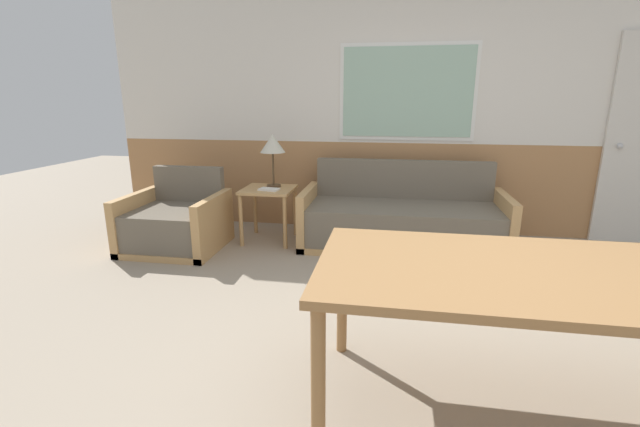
# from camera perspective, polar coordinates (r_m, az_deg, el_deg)

# --- Properties ---
(ground_plane) EXTENTS (16.00, 16.00, 0.00)m
(ground_plane) POSITION_cam_1_polar(r_m,az_deg,el_deg) (2.69, 16.79, -18.72)
(ground_plane) COLOR gray
(wall_back) EXTENTS (7.20, 0.09, 2.70)m
(wall_back) POSITION_cam_1_polar(r_m,az_deg,el_deg) (4.87, 14.31, 13.34)
(wall_back) COLOR #AD7A4C
(wall_back) RESTS_ON ground_plane
(couch) EXTENTS (2.01, 0.83, 0.84)m
(couch) POSITION_cam_1_polar(r_m,az_deg,el_deg) (4.42, 10.87, -1.06)
(couch) COLOR tan
(couch) RESTS_ON ground_plane
(armchair) EXTENTS (0.91, 0.83, 0.78)m
(armchair) POSITION_cam_1_polar(r_m,az_deg,el_deg) (4.53, -18.64, -1.37)
(armchair) COLOR tan
(armchair) RESTS_ON ground_plane
(side_table) EXTENTS (0.52, 0.52, 0.57)m
(side_table) POSITION_cam_1_polar(r_m,az_deg,el_deg) (4.49, -6.87, 2.12)
(side_table) COLOR tan
(side_table) RESTS_ON ground_plane
(table_lamp) EXTENTS (0.26, 0.26, 0.55)m
(table_lamp) POSITION_cam_1_polar(r_m,az_deg,el_deg) (4.48, -6.33, 9.05)
(table_lamp) COLOR #4C3823
(table_lamp) RESTS_ON side_table
(book_stack) EXTENTS (0.21, 0.16, 0.02)m
(book_stack) POSITION_cam_1_polar(r_m,az_deg,el_deg) (4.37, -6.81, 3.22)
(book_stack) COLOR white
(book_stack) RESTS_ON side_table
(dining_table) EXTENTS (2.04, 0.93, 0.75)m
(dining_table) POSITION_cam_1_polar(r_m,az_deg,el_deg) (2.14, 28.47, -8.28)
(dining_table) COLOR #9E7042
(dining_table) RESTS_ON ground_plane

